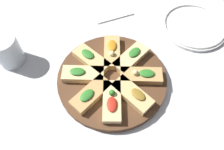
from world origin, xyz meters
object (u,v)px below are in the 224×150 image
Objects in this scene: water_glass at (7,51)px; napkin_stack at (110,8)px; plate_left at (194,26)px; serving_board at (112,79)px.

water_glass reaches higher than napkin_stack.
water_glass reaches higher than plate_left.
plate_left is 0.29m from napkin_stack.
napkin_stack is (0.15, -0.25, -0.00)m from plate_left.
water_glass is at bearing -54.91° from serving_board.
napkin_stack is at bearing 176.41° from water_glass.
plate_left is at bearing 175.71° from serving_board.
napkin_stack is at bearing -59.69° from plate_left.
water_glass is 0.37m from napkin_stack.
plate_left is 1.60× the size of napkin_stack.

